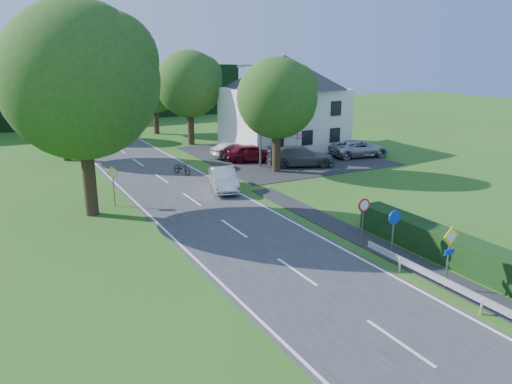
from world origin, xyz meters
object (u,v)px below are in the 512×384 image
parked_car_silver_b (359,148)px  parasol (297,146)px  parked_car_grey (300,156)px  parked_car_silver_a (234,150)px  motorcycle (182,168)px  moving_car (223,179)px  streetlight (259,111)px  parked_car_red (252,153)px

parked_car_silver_b → parasol: size_ratio=2.14×
parked_car_grey → parasol: bearing=-4.6°
parked_car_silver_a → parked_car_grey: (3.21, -5.51, 0.12)m
motorcycle → parked_car_grey: size_ratio=0.35×
moving_car → parked_car_silver_a: (5.21, 9.07, -0.05)m
streetlight → parked_car_silver_b: streetlight is taller
moving_car → motorcycle: size_ratio=2.33×
motorcycle → parked_car_red: 6.87m
parked_car_silver_b → parasol: bearing=80.5°
parked_car_silver_b → streetlight: bearing=95.6°
motorcycle → parked_car_silver_a: (6.11, 3.64, 0.17)m
parked_car_grey → parasol: size_ratio=2.24×
motorcycle → parked_car_silver_b: (15.85, -1.24, 0.23)m
parked_car_red → parked_car_silver_a: parked_car_red is taller
parked_car_grey → parked_car_silver_b: size_ratio=1.04×
moving_car → motorcycle: moving_car is taller
motorcycle → parasol: (10.61, 0.59, 0.60)m
parked_car_red → parked_car_silver_b: (9.14, -2.73, -0.00)m
moving_car → parked_car_silver_a: size_ratio=1.08×
parked_car_grey → moving_car: bearing=136.0°
moving_car → parked_car_grey: (8.42, 3.56, 0.07)m
parked_car_red → streetlight: bearing=-172.2°
moving_car → parked_car_silver_a: bearing=76.8°
parked_car_silver_a → parked_car_grey: parked_car_grey is taller
streetlight → parked_car_silver_b: bearing=-4.3°
parked_car_silver_a → parasol: 5.45m
streetlight → motorcycle: size_ratio=4.25×
moving_car → parked_car_red: (5.80, 6.91, 0.00)m
moving_car → motorcycle: (-0.90, 5.42, -0.23)m
streetlight → parked_car_silver_b: (9.59, -0.72, -3.70)m
streetlight → parked_car_red: streetlight is taller
parked_car_silver_a → parked_car_silver_b: 10.89m
parked_car_red → parasol: size_ratio=1.75×
moving_car → parasol: size_ratio=1.80×
streetlight → parasol: streetlight is taller
motorcycle → moving_car: bearing=-100.5°
moving_car → parked_car_silver_b: 15.52m
parked_car_silver_a → moving_car: bearing=142.5°
parked_car_silver_a → parasol: parasol is taller
parked_car_silver_a → streetlight: bearing=174.5°
moving_car → parked_car_silver_b: parked_car_silver_b is taller
parked_car_silver_b → motorcycle: bearing=95.4°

